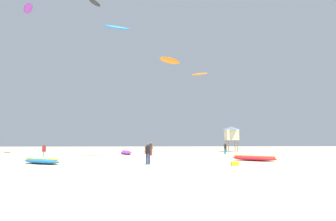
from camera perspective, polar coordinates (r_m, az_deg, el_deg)
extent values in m
plane|color=#C6B28C|center=(16.05, 2.92, -13.45)|extent=(120.00, 120.00, 0.00)
cylinder|color=navy|center=(22.61, -4.49, -10.19)|extent=(0.16, 0.16, 0.86)
cylinder|color=navy|center=(22.66, -4.00, -10.19)|extent=(0.16, 0.16, 0.86)
cylinder|color=black|center=(22.59, -4.23, -8.29)|extent=(0.39, 0.39, 0.64)
cylinder|color=brown|center=(22.53, -4.80, -8.36)|extent=(0.11, 0.11, 0.59)
cylinder|color=brown|center=(22.66, -3.66, -8.35)|extent=(0.11, 0.11, 0.59)
sphere|color=brown|center=(22.58, -4.22, -7.16)|extent=(0.23, 0.23, 0.23)
cylinder|color=silver|center=(31.33, -24.61, -8.60)|extent=(0.14, 0.14, 0.76)
cylinder|color=silver|center=(31.46, -24.83, -8.57)|extent=(0.14, 0.14, 0.76)
cylinder|color=#B21E23|center=(31.37, -24.67, -7.37)|extent=(0.35, 0.35, 0.57)
cylinder|color=brown|center=(31.22, -24.41, -7.43)|extent=(0.10, 0.10, 0.53)
cylinder|color=brown|center=(31.51, -24.93, -7.39)|extent=(0.10, 0.10, 0.53)
sphere|color=brown|center=(31.36, -24.64, -6.65)|extent=(0.21, 0.21, 0.21)
cylinder|color=#B21E23|center=(34.88, -3.75, -8.75)|extent=(0.16, 0.16, 0.84)
cylinder|color=#B21E23|center=(34.78, -3.47, -8.76)|extent=(0.16, 0.16, 0.84)
cylinder|color=#2D2D33|center=(34.81, -3.60, -7.55)|extent=(0.38, 0.38, 0.63)
cylinder|color=#936B4C|center=(34.92, -3.92, -7.58)|extent=(0.11, 0.11, 0.58)
cylinder|color=#936B4C|center=(34.69, -3.28, -7.60)|extent=(0.11, 0.11, 0.58)
sphere|color=#936B4C|center=(34.80, -3.60, -6.84)|extent=(0.23, 0.23, 0.23)
cylinder|color=teal|center=(38.45, 11.88, -8.44)|extent=(0.14, 0.14, 0.76)
cylinder|color=teal|center=(38.59, 12.04, -8.42)|extent=(0.14, 0.14, 0.76)
cylinder|color=black|center=(38.50, 11.94, -7.43)|extent=(0.35, 0.35, 0.57)
cylinder|color=brown|center=(38.33, 11.76, -7.48)|extent=(0.10, 0.10, 0.53)
cylinder|color=brown|center=(38.66, 12.13, -7.46)|extent=(0.10, 0.10, 0.53)
sphere|color=brown|center=(38.49, 11.93, -6.85)|extent=(0.21, 0.21, 0.21)
ellipsoid|color=blue|center=(25.26, -25.12, -9.69)|extent=(4.08, 2.92, 0.51)
cylinder|color=yellow|center=(25.25, -25.10, -9.28)|extent=(3.33, 1.90, 0.18)
ellipsoid|color=red|center=(27.43, 17.70, -9.61)|extent=(4.11, 3.40, 0.48)
cylinder|color=orange|center=(27.42, 17.68, -9.22)|extent=(3.25, 2.38, 0.18)
ellipsoid|color=purple|center=(38.02, -8.82, -8.75)|extent=(2.56, 4.40, 0.51)
cylinder|color=#E5598C|center=(38.01, -8.82, -8.46)|extent=(1.47, 3.74, 0.19)
cylinder|color=#8C704C|center=(47.27, 13.95, -7.23)|extent=(0.14, 0.14, 1.90)
cylinder|color=#8C704C|center=(45.83, 14.47, -7.26)|extent=(0.14, 0.14, 1.90)
cylinder|color=#8C704C|center=(46.88, 12.17, -7.28)|extent=(0.14, 0.14, 1.90)
cylinder|color=#8C704C|center=(45.43, 12.64, -7.32)|extent=(0.14, 0.14, 1.90)
cube|color=beige|center=(46.34, 13.25, -5.05)|extent=(2.00, 2.00, 1.70)
pyramid|color=slate|center=(46.37, 13.22, -3.66)|extent=(2.30, 2.30, 0.55)
cube|color=yellow|center=(22.16, 13.93, -10.82)|extent=(0.56, 0.36, 0.32)
ellipsoid|color=#2D2D33|center=(52.24, -15.19, 21.09)|extent=(2.06, 2.96, 0.60)
ellipsoid|color=purple|center=(46.87, -27.41, 18.56)|extent=(2.94, 3.76, 0.39)
ellipsoid|color=blue|center=(33.86, -10.73, 16.85)|extent=(3.26, 1.85, 0.73)
ellipsoid|color=orange|center=(46.01, 6.61, 7.64)|extent=(2.91, 2.03, 0.54)
ellipsoid|color=orange|center=(44.51, 0.42, 10.49)|extent=(4.13, 3.86, 0.90)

